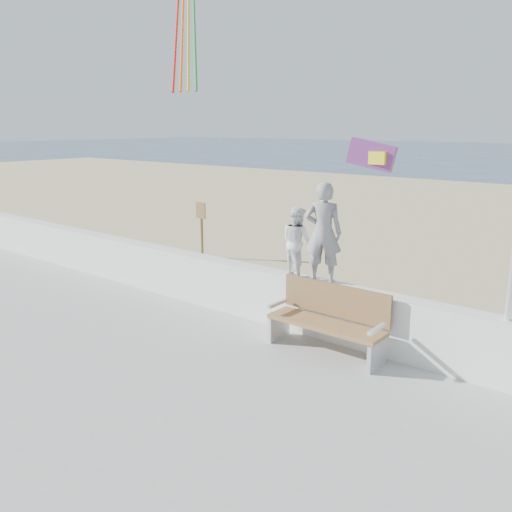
# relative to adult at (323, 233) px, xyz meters

# --- Properties ---
(ground) EXTENTS (220.00, 220.00, 0.00)m
(ground) POSITION_rel_adult_xyz_m (-1.38, -2.00, -1.86)
(ground) COLOR #2F455F
(ground) RESTS_ON ground
(sand) EXTENTS (90.00, 40.00, 0.08)m
(sand) POSITION_rel_adult_xyz_m (-1.38, 7.00, -1.82)
(sand) COLOR tan
(sand) RESTS_ON ground
(seawall) EXTENTS (30.00, 0.35, 0.90)m
(seawall) POSITION_rel_adult_xyz_m (-1.38, 0.00, -1.23)
(seawall) COLOR white
(seawall) RESTS_ON boardwalk
(adult) EXTENTS (0.67, 0.57, 1.57)m
(adult) POSITION_rel_adult_xyz_m (0.00, 0.00, 0.00)
(adult) COLOR gray
(adult) RESTS_ON seawall
(child) EXTENTS (0.66, 0.59, 1.14)m
(child) POSITION_rel_adult_xyz_m (-0.49, 0.00, -0.21)
(child) COLOR white
(child) RESTS_ON seawall
(bench) EXTENTS (1.80, 0.57, 1.00)m
(bench) POSITION_rel_adult_xyz_m (0.42, -0.45, -1.18)
(bench) COLOR #9C7244
(bench) RESTS_ON boardwalk
(parafoil_kite) EXTENTS (0.92, 0.43, 0.61)m
(parafoil_kite) POSITION_rel_adult_xyz_m (-0.23, 1.97, 1.09)
(parafoil_kite) COLOR #F91B34
(parafoil_kite) RESTS_ON ground
(sign) EXTENTS (0.32, 0.07, 1.46)m
(sign) POSITION_rel_adult_xyz_m (-5.47, 2.84, -0.92)
(sign) COLOR brown
(sign) RESTS_ON sand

